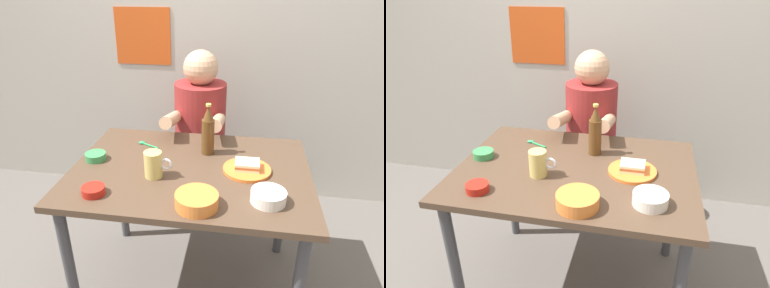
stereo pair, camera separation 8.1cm
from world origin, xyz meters
TOP-DOWN VIEW (x-y plane):
  - ground_plane at (0.00, 0.00)m, footprint 6.00×6.00m
  - wall_back at (-0.00, 1.05)m, footprint 4.40×0.09m
  - dining_table at (0.00, 0.00)m, footprint 1.10×0.80m
  - stool at (-0.04, 0.63)m, footprint 0.34×0.34m
  - person_seated at (-0.04, 0.62)m, footprint 0.33×0.56m
  - plate_orange at (0.26, 0.01)m, footprint 0.22×0.22m
  - sandwich at (0.26, 0.01)m, footprint 0.11×0.09m
  - beer_mug at (-0.15, -0.10)m, footprint 0.13×0.08m
  - beer_bottle at (0.06, 0.16)m, footprint 0.06×0.06m
  - rice_bowl_white at (0.35, -0.22)m, footprint 0.14×0.14m
  - dip_bowl_green at (-0.47, 0.01)m, footprint 0.10×0.10m
  - sambal_bowl_red at (-0.36, -0.28)m, footprint 0.10×0.10m
  - soup_bowl_orange at (0.07, -0.30)m, footprint 0.17×0.17m
  - spoon at (-0.28, 0.21)m, footprint 0.12×0.06m

SIDE VIEW (x-z plane):
  - ground_plane at x=0.00m, z-range 0.00..0.00m
  - stool at x=-0.04m, z-range 0.12..0.57m
  - dining_table at x=0.00m, z-range 0.28..1.02m
  - spoon at x=-0.28m, z-range 0.74..0.75m
  - plate_orange at x=0.26m, z-range 0.74..0.75m
  - sambal_bowl_red at x=-0.36m, z-range 0.74..0.78m
  - dip_bowl_green at x=-0.47m, z-range 0.74..0.78m
  - person_seated at x=-0.04m, z-range 0.41..1.13m
  - rice_bowl_white at x=0.35m, z-range 0.74..0.79m
  - soup_bowl_orange at x=0.07m, z-range 0.74..0.80m
  - sandwich at x=0.26m, z-range 0.75..0.79m
  - beer_mug at x=-0.15m, z-range 0.74..0.86m
  - beer_bottle at x=0.06m, z-range 0.73..0.99m
  - wall_back at x=0.00m, z-range 0.00..2.60m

